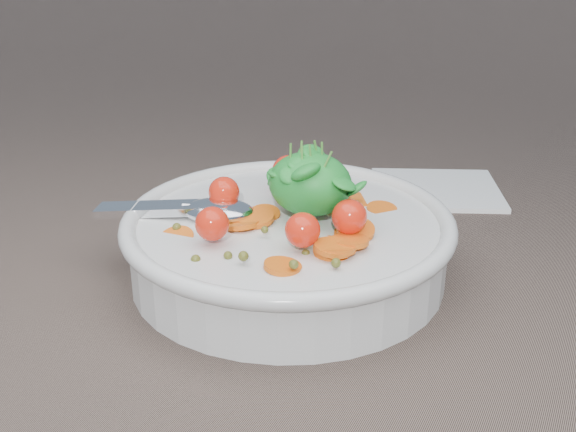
% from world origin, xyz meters
% --- Properties ---
extents(ground, '(6.00, 6.00, 0.00)m').
position_xyz_m(ground, '(0.00, 0.00, 0.00)').
color(ground, brown).
rests_on(ground, ground).
extents(bowl, '(0.30, 0.28, 0.12)m').
position_xyz_m(bowl, '(0.02, 0.02, 0.03)').
color(bowl, silver).
rests_on(bowl, ground).
extents(napkin, '(0.17, 0.16, 0.01)m').
position_xyz_m(napkin, '(0.08, 0.26, 0.00)').
color(napkin, white).
rests_on(napkin, ground).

